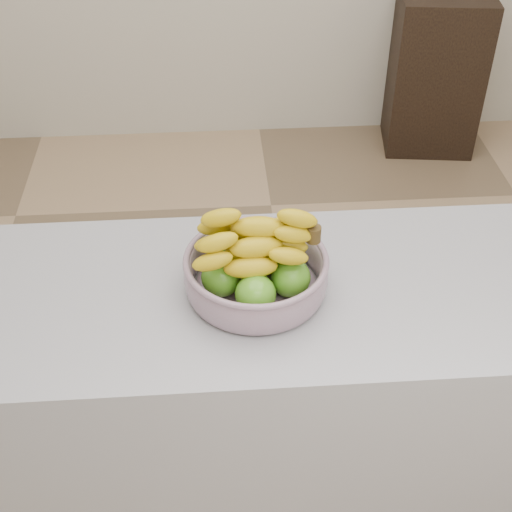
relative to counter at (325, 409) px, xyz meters
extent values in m
plane|color=tan|center=(0.00, 0.39, -0.45)|extent=(4.00, 4.00, 0.00)
cube|color=gray|center=(0.00, 0.00, 0.00)|extent=(2.00, 0.60, 0.90)
cube|color=black|center=(0.90, 2.17, -0.04)|extent=(0.50, 0.42, 0.82)
cylinder|color=#9FAFBE|center=(-0.19, 0.00, 0.46)|extent=(0.28, 0.28, 0.01)
torus|color=#9FAFBE|center=(-0.19, 0.00, 0.54)|extent=(0.33, 0.33, 0.02)
sphere|color=#569319|center=(-0.20, -0.08, 0.51)|extent=(0.09, 0.09, 0.09)
sphere|color=#569319|center=(-0.11, -0.03, 0.51)|extent=(0.09, 0.09, 0.09)
sphere|color=#569319|center=(-0.14, 0.06, 0.51)|extent=(0.09, 0.09, 0.09)
sphere|color=#569319|center=(-0.23, 0.07, 0.51)|extent=(0.09, 0.09, 0.09)
sphere|color=#569319|center=(-0.27, -0.02, 0.51)|extent=(0.09, 0.09, 0.09)
ellipsoid|color=yellow|center=(-0.21, -0.05, 0.56)|extent=(0.21, 0.06, 0.05)
ellipsoid|color=yellow|center=(-0.20, 0.00, 0.56)|extent=(0.21, 0.07, 0.05)
ellipsoid|color=yellow|center=(-0.20, 0.05, 0.56)|extent=(0.21, 0.09, 0.05)
ellipsoid|color=yellow|center=(-0.19, -0.03, 0.60)|extent=(0.21, 0.07, 0.05)
ellipsoid|color=yellow|center=(-0.19, 0.03, 0.60)|extent=(0.21, 0.10, 0.05)
ellipsoid|color=yellow|center=(-0.18, 0.00, 0.63)|extent=(0.21, 0.07, 0.05)
cylinder|color=#423115|center=(-0.07, -0.01, 0.61)|extent=(0.03, 0.03, 0.04)
camera|label=1|loc=(-0.28, -1.24, 1.55)|focal=50.00mm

